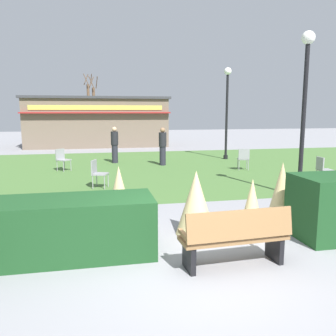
{
  "coord_description": "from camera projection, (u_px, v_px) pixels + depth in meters",
  "views": [
    {
      "loc": [
        -1.45,
        -4.8,
        2.4
      ],
      "look_at": [
        0.25,
        3.35,
        1.05
      ],
      "focal_mm": 37.53,
      "sensor_mm": 36.0,
      "label": 1
    }
  ],
  "objects": [
    {
      "name": "lamppost_mid",
      "position": [
        305.0,
        95.0,
        9.59
      ],
      "size": [
        0.36,
        0.36,
        4.52
      ],
      "color": "black",
      "rests_on": "ground_plane"
    },
    {
      "name": "person_standing",
      "position": [
        115.0,
        145.0,
        16.36
      ],
      "size": [
        0.34,
        0.34,
        1.69
      ],
      "rotation": [
        0.0,
        0.0,
        4.1
      ],
      "color": "#23232D",
      "rests_on": "ground_plane"
    },
    {
      "name": "tree_center_bg",
      "position": [
        89.0,
        108.0,
        36.31
      ],
      "size": [
        0.91,
        0.96,
        6.19
      ],
      "color": "brown",
      "rests_on": "ground_plane"
    },
    {
      "name": "ornamental_grass_behind_center",
      "position": [
        252.0,
        208.0,
        6.68
      ],
      "size": [
        0.52,
        0.52,
        1.14
      ],
      "primitive_type": "cone",
      "color": "#D1BC7F",
      "rests_on": "ground_plane"
    },
    {
      "name": "cafe_chair_center",
      "position": [
        97.0,
        171.0,
        11.04
      ],
      "size": [
        0.56,
        0.56,
        0.89
      ],
      "color": "gray",
      "rests_on": "ground_plane"
    },
    {
      "name": "hedge_left",
      "position": [
        74.0,
        227.0,
        5.83
      ],
      "size": [
        2.64,
        1.1,
        0.98
      ],
      "primitive_type": "cube",
      "color": "#19421E",
      "rests_on": "ground_plane"
    },
    {
      "name": "cafe_chair_east",
      "position": [
        244.0,
        157.0,
        14.4
      ],
      "size": [
        0.54,
        0.54,
        0.89
      ],
      "color": "gray",
      "rests_on": "ground_plane"
    },
    {
      "name": "ornamental_grass_behind_right",
      "position": [
        196.0,
        203.0,
        6.85
      ],
      "size": [
        0.78,
        0.78,
        1.27
      ],
      "primitive_type": "cone",
      "color": "#D1BC7F",
      "rests_on": "ground_plane"
    },
    {
      "name": "ground_plane",
      "position": [
        197.0,
        271.0,
        5.32
      ],
      "size": [
        80.0,
        80.0,
        0.0
      ],
      "primitive_type": "plane",
      "color": "gray"
    },
    {
      "name": "cafe_chair_west",
      "position": [
        323.0,
        168.0,
        11.76
      ],
      "size": [
        0.48,
        0.48,
        0.89
      ],
      "color": "gray",
      "rests_on": "ground_plane"
    },
    {
      "name": "ornamental_grass_behind_far",
      "position": [
        119.0,
        199.0,
        7.01
      ],
      "size": [
        0.67,
        0.67,
        1.34
      ],
      "primitive_type": "cone",
      "color": "#D1BC7F",
      "rests_on": "ground_plane"
    },
    {
      "name": "cafe_chair_north",
      "position": [
        62.0,
        158.0,
        14.25
      ],
      "size": [
        0.62,
        0.62,
        0.89
      ],
      "color": "gray",
      "rests_on": "ground_plane"
    },
    {
      "name": "tree_left_bg",
      "position": [
        94.0,
        110.0,
        34.06
      ],
      "size": [
        0.91,
        0.96,
        5.71
      ],
      "color": "brown",
      "rests_on": "ground_plane"
    },
    {
      "name": "lawn_patch",
      "position": [
        131.0,
        168.0,
        14.93
      ],
      "size": [
        36.0,
        12.0,
        0.01
      ],
      "primitive_type": "cube",
      "color": "#446B33",
      "rests_on": "ground_plane"
    },
    {
      "name": "person_strolling",
      "position": [
        163.0,
        146.0,
        15.65
      ],
      "size": [
        0.34,
        0.34,
        1.69
      ],
      "rotation": [
        0.0,
        0.0,
        2.15
      ],
      "color": "#23232D",
      "rests_on": "ground_plane"
    },
    {
      "name": "food_kiosk",
      "position": [
        97.0,
        122.0,
        24.53
      ],
      "size": [
        9.64,
        4.59,
        3.37
      ],
      "color": "#6B5B4C",
      "rests_on": "ground_plane"
    },
    {
      "name": "lamppost_far",
      "position": [
        227.0,
        103.0,
        17.41
      ],
      "size": [
        0.36,
        0.36,
        4.52
      ],
      "color": "black",
      "rests_on": "ground_plane"
    },
    {
      "name": "ornamental_grass_behind_left",
      "position": [
        282.0,
        193.0,
        7.57
      ],
      "size": [
        0.63,
        0.63,
        1.33
      ],
      "primitive_type": "cone",
      "color": "#D1BC7F",
      "rests_on": "ground_plane"
    },
    {
      "name": "parked_car_west_slot",
      "position": [
        57.0,
        132.0,
        30.54
      ],
      "size": [
        4.3,
        2.25,
        1.2
      ],
      "color": "navy",
      "rests_on": "ground_plane"
    },
    {
      "name": "park_bench",
      "position": [
        236.0,
        237.0,
        5.4
      ],
      "size": [
        1.73,
        0.62,
        0.95
      ],
      "color": "olive",
      "rests_on": "ground_plane"
    }
  ]
}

